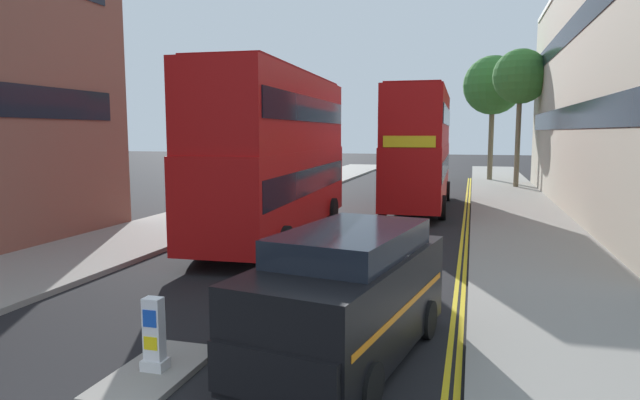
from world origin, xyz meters
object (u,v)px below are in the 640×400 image
at_px(taxi_minivan, 346,296).
at_px(keep_left_bollard, 154,337).
at_px(double_decker_bus_oncoming, 420,145).
at_px(double_decker_bus_away, 277,151).

bearing_deg(taxi_minivan, keep_left_bollard, -153.89).
bearing_deg(double_decker_bus_oncoming, keep_left_bollard, -95.90).
distance_m(keep_left_bollard, double_decker_bus_oncoming, 19.96).
relative_size(keep_left_bollard, double_decker_bus_oncoming, 0.10).
bearing_deg(double_decker_bus_oncoming, double_decker_bus_away, -113.89).
relative_size(double_decker_bus_away, taxi_minivan, 2.15).
bearing_deg(double_decker_bus_away, keep_left_bollard, -79.76).
bearing_deg(taxi_minivan, double_decker_bus_away, 115.87).
bearing_deg(double_decker_bus_oncoming, taxi_minivan, -88.13).
xyz_separation_m(keep_left_bollard, double_decker_bus_oncoming, (2.04, 19.71, 2.42)).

